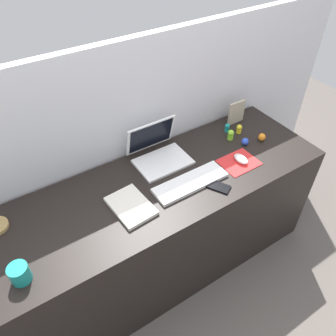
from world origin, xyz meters
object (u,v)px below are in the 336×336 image
Objects in this scene: keyboard at (190,182)px; toy_figurine_teal at (227,128)px; cell_phone at (218,186)px; laptop at (157,150)px; notebook_pad at (131,206)px; picture_frame at (236,112)px; mouse at (241,159)px; toy_figurine_orange at (262,137)px; coffee_mug at (20,274)px; toy_figurine_blue at (245,141)px; toy_figurine_yellow at (239,129)px; toy_figurine_lime at (231,135)px.

toy_figurine_teal reaches higher than keyboard.
laptop is at bearing 80.70° from cell_phone.
picture_frame is at bearing 12.86° from notebook_pad.
laptop reaches higher than cell_phone.
mouse reaches higher than keyboard.
laptop is at bearing 177.64° from toy_figurine_teal.
toy_figurine_orange reaches higher than cell_phone.
toy_figurine_orange is at bearing 5.72° from coffee_mug.
coffee_mug is at bearing -165.39° from picture_frame.
laptop is 6.62× the size of toy_figurine_blue.
cell_phone is 2.67× the size of toy_figurine_orange.
cell_phone is at bearing -143.87° from toy_figurine_yellow.
laptop reaches higher than toy_figurine_lime.
toy_figurine_blue is at bearing -19.96° from laptop.
toy_figurine_orange is 0.15m from toy_figurine_yellow.
toy_figurine_yellow is at bearing 6.81° from cell_phone.
notebook_pad is 4.08× the size of toy_figurine_yellow.
coffee_mug is (-0.99, 0.02, 0.04)m from cell_phone.
mouse is at bearing -9.15° from cell_phone.
laptop is 4.59× the size of toy_figurine_lime.
toy_figurine_teal is (0.13, 0.27, 0.01)m from mouse.
laptop reaches higher than toy_figurine_orange.
toy_figurine_teal is at bearing 122.32° from toy_figurine_orange.
toy_figurine_orange is at bearing -1.29° from notebook_pad.
laptop is 0.47m from mouse.
cell_phone is at bearing -139.55° from picture_frame.
laptop reaches higher than coffee_mug.
notebook_pad is 0.96m from picture_frame.
picture_frame is 0.13m from toy_figurine_yellow.
keyboard is at bearing -168.49° from toy_figurine_blue.
toy_figurine_yellow reaches higher than toy_figurine_teal.
mouse is 0.64× the size of picture_frame.
toy_figurine_teal is at bearing 64.19° from toy_figurine_lime.
notebook_pad is 5.00× the size of toy_figurine_orange.
mouse is (0.37, -0.29, -0.03)m from laptop.
laptop is 0.93m from coffee_mug.
toy_figurine_yellow is 1.30× the size of toy_figurine_blue.
toy_figurine_orange reaches higher than keyboard.
cell_phone is 0.85× the size of picture_frame.
mouse is 1.23m from coffee_mug.
toy_figurine_orange reaches higher than notebook_pad.
laptop reaches higher than toy_figurine_yellow.
mouse is at bearing -129.53° from toy_figurine_yellow.
mouse is at bearing -115.13° from toy_figurine_teal.
cell_phone is (0.14, -0.38, -0.05)m from laptop.
toy_figurine_lime is at bearing 113.17° from toy_figurine_blue.
mouse is (0.34, -0.01, 0.01)m from keyboard.
mouse is 0.28m from toy_figurine_yellow.
toy_figurine_lime is 1.11× the size of toy_figurine_yellow.
notebook_pad is at bearing 175.84° from keyboard.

